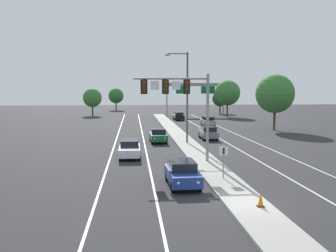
{
  "coord_description": "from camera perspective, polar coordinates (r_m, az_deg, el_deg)",
  "views": [
    {
      "loc": [
        -5.93,
        -19.63,
        6.12
      ],
      "look_at": [
        -3.2,
        10.92,
        3.2
      ],
      "focal_mm": 41.79,
      "sensor_mm": 36.0,
      "label": 1
    }
  ],
  "objects": [
    {
      "name": "ground_plane",
      "position": [
        21.4,
        11.43,
        -11.28
      ],
      "size": [
        260.0,
        260.0,
        0.0
      ],
      "primitive_type": "plane",
      "color": "#28282B"
    },
    {
      "name": "median_island",
      "position": [
        38.57,
        3.81,
        -3.59
      ],
      "size": [
        2.4,
        110.0,
        0.15
      ],
      "primitive_type": "cube",
      "color": "#9E9B93",
      "rests_on": "ground"
    },
    {
      "name": "lane_stripe_oncoming_center",
      "position": [
        45.07,
        -3.5,
        -2.37
      ],
      "size": [
        0.14,
        100.0,
        0.01
      ],
      "primitive_type": "cube",
      "color": "silver",
      "rests_on": "ground"
    },
    {
      "name": "lane_stripe_receding_center",
      "position": [
        46.29,
        8.22,
        -2.21
      ],
      "size": [
        0.14,
        100.0,
        0.01
      ],
      "primitive_type": "cube",
      "color": "silver",
      "rests_on": "ground"
    },
    {
      "name": "edge_stripe_left",
      "position": [
        45.1,
        -7.7,
        -2.41
      ],
      "size": [
        0.14,
        100.0,
        0.01
      ],
      "primitive_type": "cube",
      "color": "silver",
      "rests_on": "ground"
    },
    {
      "name": "edge_stripe_right",
      "position": [
        47.15,
        12.13,
        -2.14
      ],
      "size": [
        0.14,
        100.0,
        0.01
      ],
      "primitive_type": "cube",
      "color": "silver",
      "rests_on": "ground"
    },
    {
      "name": "overhead_signal_mast",
      "position": [
        32.01,
        2.02,
        4.25
      ],
      "size": [
        6.23,
        0.44,
        7.2
      ],
      "color": "gray",
      "rests_on": "median_island"
    },
    {
      "name": "median_sign_post",
      "position": [
        26.43,
        8.11,
        -4.49
      ],
      "size": [
        0.6,
        0.1,
        2.2
      ],
      "color": "gray",
      "rests_on": "median_island"
    },
    {
      "name": "street_lamp_median",
      "position": [
        43.3,
        2.54,
        5.0
      ],
      "size": [
        2.58,
        0.28,
        10.0
      ],
      "color": "#4C4C51",
      "rests_on": "median_island"
    },
    {
      "name": "car_oncoming_blue",
      "position": [
        24.88,
        2.09,
        -6.86
      ],
      "size": [
        1.93,
        4.51,
        1.58
      ],
      "color": "navy",
      "rests_on": "ground"
    },
    {
      "name": "car_oncoming_white",
      "position": [
        34.99,
        -5.62,
        -3.3
      ],
      "size": [
        1.84,
        4.48,
        1.58
      ],
      "color": "silver",
      "rests_on": "ground"
    },
    {
      "name": "car_oncoming_green",
      "position": [
        44.84,
        -1.45,
        -1.35
      ],
      "size": [
        1.9,
        4.5,
        1.58
      ],
      "color": "#195633",
      "rests_on": "ground"
    },
    {
      "name": "car_receding_grey",
      "position": [
        47.78,
        5.89,
        -0.96
      ],
      "size": [
        1.88,
        4.49,
        1.58
      ],
      "color": "slate",
      "rests_on": "ground"
    },
    {
      "name": "car_receding_tan",
      "position": [
        64.94,
        5.86,
        0.72
      ],
      "size": [
        1.85,
        4.48,
        1.58
      ],
      "color": "tan",
      "rests_on": "ground"
    },
    {
      "name": "car_receding_black",
      "position": [
        76.85,
        1.54,
        1.48
      ],
      "size": [
        1.91,
        4.5,
        1.58
      ],
      "color": "black",
      "rests_on": "ground"
    },
    {
      "name": "traffic_cone_median_nose",
      "position": [
        20.74,
        13.35,
        -10.41
      ],
      "size": [
        0.36,
        0.36,
        0.74
      ],
      "color": "black",
      "rests_on": "median_island"
    },
    {
      "name": "highway_sign_gantry",
      "position": [
        89.19,
        4.02,
        5.45
      ],
      "size": [
        13.28,
        0.42,
        7.5
      ],
      "color": "gray",
      "rests_on": "ground"
    },
    {
      "name": "tree_far_right_a",
      "position": [
        87.01,
        8.67,
        4.8
      ],
      "size": [
        5.56,
        5.56,
        8.04
      ],
      "color": "#4C3823",
      "rests_on": "ground"
    },
    {
      "name": "tree_far_left_b",
      "position": [
        114.31,
        -7.59,
        4.39
      ],
      "size": [
        4.37,
        4.37,
        6.32
      ],
      "color": "#4C3823",
      "rests_on": "ground"
    },
    {
      "name": "tree_far_left_c",
      "position": [
        91.62,
        -10.98,
        4.05
      ],
      "size": [
        4.31,
        4.31,
        6.24
      ],
      "color": "#4C3823",
      "rests_on": "ground"
    },
    {
      "name": "tree_far_right_c",
      "position": [
        59.88,
        15.34,
        4.57
      ],
      "size": [
        5.73,
        5.73,
        8.29
      ],
      "color": "#4C3823",
      "rests_on": "ground"
    },
    {
      "name": "tree_far_right_b",
      "position": [
        98.74,
        7.61,
        3.99
      ],
      "size": [
        3.94,
        3.94,
        5.7
      ],
      "color": "#4C3823",
      "rests_on": "ground"
    }
  ]
}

